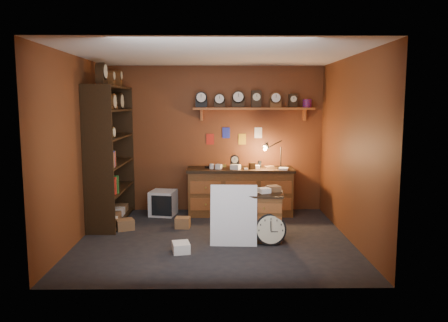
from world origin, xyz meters
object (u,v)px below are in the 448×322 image
shelving_unit (109,149)px  low_cabinet (262,214)px  workbench (240,188)px  big_round_clock (270,230)px

shelving_unit → low_cabinet: size_ratio=3.25×
workbench → shelving_unit: bearing=-167.6°
workbench → big_round_clock: (0.35, -1.78, -0.25)m
workbench → low_cabinet: size_ratio=2.43×
shelving_unit → big_round_clock: size_ratio=5.65×
low_cabinet → big_round_clock: 0.33m
shelving_unit → workbench: shelving_unit is taller
shelving_unit → big_round_clock: shelving_unit is taller
shelving_unit → low_cabinet: bearing=-22.1°
big_round_clock → shelving_unit: bearing=153.7°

